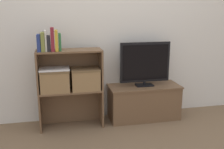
# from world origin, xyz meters

# --- Properties ---
(ground_plane) EXTENTS (16.00, 16.00, 0.00)m
(ground_plane) POSITION_xyz_m (0.00, 0.00, 0.00)
(ground_plane) COLOR brown
(wall_back) EXTENTS (10.00, 0.05, 2.40)m
(wall_back) POSITION_xyz_m (0.00, 0.41, 1.20)
(wall_back) COLOR silver
(wall_back) RESTS_ON ground_plane
(tv_stand) EXTENTS (0.92, 0.39, 0.45)m
(tv_stand) POSITION_xyz_m (0.44, 0.19, 0.22)
(tv_stand) COLOR brown
(tv_stand) RESTS_ON ground_plane
(tv) EXTENTS (0.65, 0.14, 0.56)m
(tv) POSITION_xyz_m (0.44, 0.19, 0.74)
(tv) COLOR black
(tv) RESTS_ON tv_stand
(bookshelf_lower_tier) EXTENTS (0.76, 0.29, 0.47)m
(bookshelf_lower_tier) POSITION_xyz_m (-0.51, 0.20, 0.29)
(bookshelf_lower_tier) COLOR brown
(bookshelf_lower_tier) RESTS_ON ground_plane
(bookshelf_upper_tier) EXTENTS (0.76, 0.29, 0.48)m
(bookshelf_upper_tier) POSITION_xyz_m (-0.51, 0.20, 0.77)
(bookshelf_upper_tier) COLOR brown
(bookshelf_upper_tier) RESTS_ON bookshelf_lower_tier
(book_navy) EXTENTS (0.04, 0.15, 0.19)m
(book_navy) POSITION_xyz_m (-0.84, 0.10, 1.04)
(book_navy) COLOR navy
(book_navy) RESTS_ON bookshelf_upper_tier
(book_olive) EXTENTS (0.04, 0.16, 0.21)m
(book_olive) POSITION_xyz_m (-0.79, 0.10, 1.05)
(book_olive) COLOR olive
(book_olive) RESTS_ON bookshelf_upper_tier
(book_ivory) EXTENTS (0.02, 0.13, 0.23)m
(book_ivory) POSITION_xyz_m (-0.76, 0.10, 1.06)
(book_ivory) COLOR silver
(book_ivory) RESTS_ON bookshelf_upper_tier
(book_charcoal) EXTENTS (0.04, 0.12, 0.17)m
(book_charcoal) POSITION_xyz_m (-0.73, 0.10, 1.04)
(book_charcoal) COLOR #232328
(book_charcoal) RESTS_ON bookshelf_upper_tier
(book_maroon) EXTENTS (0.04, 0.16, 0.26)m
(book_maroon) POSITION_xyz_m (-0.69, 0.10, 1.08)
(book_maroon) COLOR maroon
(book_maroon) RESTS_ON bookshelf_upper_tier
(book_mustard) EXTENTS (0.03, 0.16, 0.23)m
(book_mustard) POSITION_xyz_m (-0.64, 0.10, 1.06)
(book_mustard) COLOR gold
(book_mustard) RESTS_ON bookshelf_upper_tier
(book_forest) EXTENTS (0.03, 0.12, 0.19)m
(book_forest) POSITION_xyz_m (-0.61, 0.10, 1.05)
(book_forest) COLOR #286638
(book_forest) RESTS_ON bookshelf_upper_tier
(storage_basket_left) EXTENTS (0.34, 0.26, 0.26)m
(storage_basket_left) POSITION_xyz_m (-0.69, 0.13, 0.61)
(storage_basket_left) COLOR #937047
(storage_basket_left) RESTS_ON bookshelf_lower_tier
(storage_basket_right) EXTENTS (0.34, 0.26, 0.26)m
(storage_basket_right) POSITION_xyz_m (-0.33, 0.13, 0.61)
(storage_basket_right) COLOR #937047
(storage_basket_right) RESTS_ON bookshelf_lower_tier
(laptop) EXTENTS (0.34, 0.22, 0.02)m
(laptop) POSITION_xyz_m (-0.69, 0.13, 0.74)
(laptop) COLOR white
(laptop) RESTS_ON storage_basket_left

